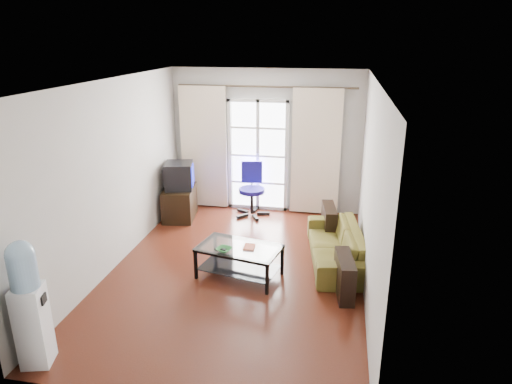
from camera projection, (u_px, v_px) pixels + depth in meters
The scene contains 20 objects.
floor at pixel (237, 270), 6.67m from camera, with size 5.20×5.20×0.00m, color #532213.
ceiling at pixel (234, 81), 5.79m from camera, with size 5.20×5.20×0.00m, color white.
wall_back at pixel (266, 141), 8.65m from camera, with size 3.60×0.02×2.70m, color #BBB8B2.
wall_front at pixel (166, 276), 3.81m from camera, with size 3.60×0.02×2.70m, color #BBB8B2.
wall_left at pixel (113, 175), 6.54m from camera, with size 0.02×5.20×2.70m, color #BBB8B2.
wall_right at pixel (371, 190), 5.92m from camera, with size 0.02×5.20×2.70m, color #BBB8B2.
french_door at pixel (258, 156), 8.71m from camera, with size 1.16×0.06×2.15m.
curtain_rod at pixel (266, 87), 8.22m from camera, with size 0.04×0.04×3.30m, color #4C3F2D.
curtain_left at pixel (204, 148), 8.79m from camera, with size 0.90×0.07×2.35m, color #F3E1C3.
curtain_right at pixel (316, 153), 8.42m from camera, with size 0.90×0.07×2.35m, color #F3E1C3.
radiator at pixel (306, 196), 8.75m from camera, with size 0.64×0.12×0.64m, color #9E9EA1.
sofa at pixel (336, 245), 6.86m from camera, with size 0.97×1.92×0.54m, color brown.
coffee_table at pixel (239, 257), 6.41m from camera, with size 1.25×0.88×0.46m.
bowl at pixel (224, 250), 6.22m from camera, with size 0.27×0.27×0.05m, color green.
book at pixel (244, 246), 6.35m from camera, with size 0.16×0.22×0.02m, color #B41630.
remote at pixel (220, 249), 6.27m from camera, with size 0.16×0.05×0.02m, color black.
tv_stand at pixel (180, 203), 8.51m from camera, with size 0.53×0.80×0.59m, color black.
crt_tv at pixel (178, 176), 8.33m from camera, with size 0.61×0.62×0.48m.
task_chair at pixel (252, 200), 8.66m from camera, with size 0.80×0.80×1.00m.
water_cooler at pixel (29, 302), 4.56m from camera, with size 0.35×0.35×1.40m.
Camera 1 is at (1.36, -5.78, 3.25)m, focal length 32.00 mm.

